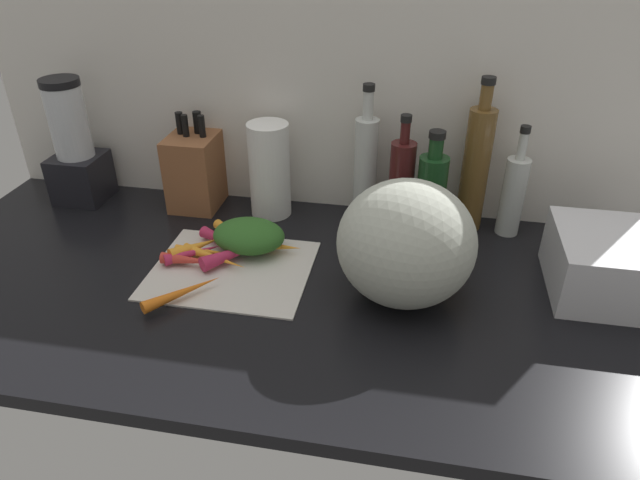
# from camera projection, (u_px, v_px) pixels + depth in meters

# --- Properties ---
(ground_plane) EXTENTS (1.70, 0.80, 0.03)m
(ground_plane) POSITION_uv_depth(u_px,v_px,m) (284.00, 287.00, 1.23)
(ground_plane) COLOR black
(wall_back) EXTENTS (1.70, 0.03, 0.60)m
(wall_back) POSITION_uv_depth(u_px,v_px,m) (318.00, 90.00, 1.39)
(wall_back) COLOR silver
(wall_back) RESTS_ON ground_plane
(cutting_board) EXTENTS (0.34, 0.29, 0.01)m
(cutting_board) POSITION_uv_depth(u_px,v_px,m) (231.00, 269.00, 1.25)
(cutting_board) COLOR beige
(cutting_board) RESTS_ON ground_plane
(carrot_0) EXTENTS (0.14, 0.03, 0.03)m
(carrot_0) POSITION_uv_depth(u_px,v_px,m) (193.00, 260.00, 1.25)
(carrot_0) COLOR red
(carrot_0) RESTS_ON cutting_board
(carrot_1) EXTENTS (0.14, 0.15, 0.03)m
(carrot_1) POSITION_uv_depth(u_px,v_px,m) (237.00, 252.00, 1.27)
(carrot_1) COLOR #B2264C
(carrot_1) RESTS_ON cutting_board
(carrot_2) EXTENTS (0.11, 0.11, 0.03)m
(carrot_2) POSITION_uv_depth(u_px,v_px,m) (195.00, 247.00, 1.29)
(carrot_2) COLOR orange
(carrot_2) RESTS_ON cutting_board
(carrot_3) EXTENTS (0.12, 0.10, 0.03)m
(carrot_3) POSITION_uv_depth(u_px,v_px,m) (194.00, 253.00, 1.28)
(carrot_3) COLOR #B2264C
(carrot_3) RESTS_ON cutting_board
(carrot_4) EXTENTS (0.14, 0.02, 0.02)m
(carrot_4) POSITION_uv_depth(u_px,v_px,m) (206.00, 252.00, 1.29)
(carrot_4) COLOR orange
(carrot_4) RESTS_ON cutting_board
(carrot_5) EXTENTS (0.16, 0.07, 0.02)m
(carrot_5) POSITION_uv_depth(u_px,v_px,m) (215.00, 258.00, 1.26)
(carrot_5) COLOR orange
(carrot_5) RESTS_ON cutting_board
(carrot_6) EXTENTS (0.11, 0.03, 0.03)m
(carrot_6) POSITION_uv_depth(u_px,v_px,m) (278.00, 247.00, 1.30)
(carrot_6) COLOR orange
(carrot_6) RESTS_ON cutting_board
(carrot_7) EXTENTS (0.13, 0.15, 0.03)m
(carrot_7) POSITION_uv_depth(u_px,v_px,m) (183.00, 292.00, 1.15)
(carrot_7) COLOR orange
(carrot_7) RESTS_ON cutting_board
(carrot_8) EXTENTS (0.13, 0.12, 0.02)m
(carrot_8) POSITION_uv_depth(u_px,v_px,m) (249.00, 249.00, 1.29)
(carrot_8) COLOR #B2264C
(carrot_8) RESTS_ON cutting_board
(carrot_9) EXTENTS (0.12, 0.09, 0.02)m
(carrot_9) POSITION_uv_depth(u_px,v_px,m) (234.00, 233.00, 1.35)
(carrot_9) COLOR orange
(carrot_9) RESTS_ON cutting_board
(carrot_10) EXTENTS (0.13, 0.08, 0.03)m
(carrot_10) POSITION_uv_depth(u_px,v_px,m) (223.00, 240.00, 1.32)
(carrot_10) COLOR #B2264C
(carrot_10) RESTS_ON cutting_board
(carrot_greens_pile) EXTENTS (0.16, 0.13, 0.07)m
(carrot_greens_pile) POSITION_uv_depth(u_px,v_px,m) (249.00, 236.00, 1.30)
(carrot_greens_pile) COLOR #2D6023
(carrot_greens_pile) RESTS_ON cutting_board
(winter_squash) EXTENTS (0.27, 0.25, 0.26)m
(winter_squash) POSITION_uv_depth(u_px,v_px,m) (406.00, 244.00, 1.10)
(winter_squash) COLOR #B2B7A8
(winter_squash) RESTS_ON ground_plane
(knife_block) EXTENTS (0.12, 0.15, 0.25)m
(knife_block) POSITION_uv_depth(u_px,v_px,m) (196.00, 170.00, 1.48)
(knife_block) COLOR brown
(knife_block) RESTS_ON ground_plane
(blender_appliance) EXTENTS (0.13, 0.13, 0.32)m
(blender_appliance) POSITION_uv_depth(u_px,v_px,m) (75.00, 150.00, 1.48)
(blender_appliance) COLOR black
(blender_appliance) RESTS_ON ground_plane
(paper_towel_roll) EXTENTS (0.10, 0.10, 0.24)m
(paper_towel_roll) POSITION_uv_depth(u_px,v_px,m) (270.00, 170.00, 1.42)
(paper_towel_roll) COLOR white
(paper_towel_roll) RESTS_ON ground_plane
(bottle_0) EXTENTS (0.06, 0.06, 0.34)m
(bottle_0) POSITION_uv_depth(u_px,v_px,m) (365.00, 166.00, 1.39)
(bottle_0) COLOR silver
(bottle_0) RESTS_ON ground_plane
(bottle_1) EXTENTS (0.06, 0.06, 0.29)m
(bottle_1) POSITION_uv_depth(u_px,v_px,m) (401.00, 184.00, 1.36)
(bottle_1) COLOR #471919
(bottle_1) RESTS_ON ground_plane
(bottle_2) EXTENTS (0.07, 0.07, 0.26)m
(bottle_2) POSITION_uv_depth(u_px,v_px,m) (431.00, 193.00, 1.34)
(bottle_2) COLOR #19421E
(bottle_2) RESTS_ON ground_plane
(bottle_3) EXTENTS (0.06, 0.06, 0.37)m
(bottle_3) POSITION_uv_depth(u_px,v_px,m) (476.00, 168.00, 1.34)
(bottle_3) COLOR brown
(bottle_3) RESTS_ON ground_plane
(bottle_4) EXTENTS (0.05, 0.05, 0.27)m
(bottle_4) POSITION_uv_depth(u_px,v_px,m) (513.00, 194.00, 1.34)
(bottle_4) COLOR silver
(bottle_4) RESTS_ON ground_plane
(dish_rack) EXTENTS (0.24, 0.23, 0.13)m
(dish_rack) POSITION_uv_depth(u_px,v_px,m) (613.00, 265.00, 1.16)
(dish_rack) COLOR silver
(dish_rack) RESTS_ON ground_plane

